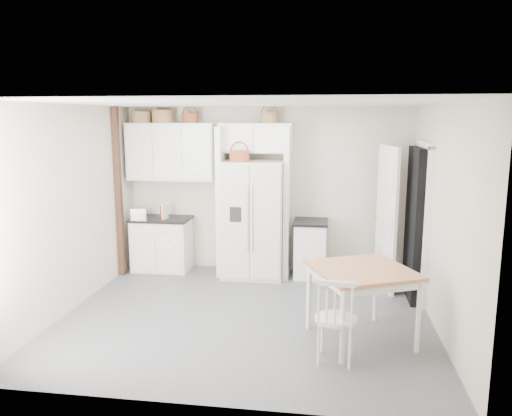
# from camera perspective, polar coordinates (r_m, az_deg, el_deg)

# --- Properties ---
(floor) EXTENTS (4.50, 4.50, 0.00)m
(floor) POSITION_cam_1_polar(r_m,az_deg,el_deg) (6.36, -1.09, -12.19)
(floor) COLOR #45454A
(floor) RESTS_ON ground
(ceiling) EXTENTS (4.50, 4.50, 0.00)m
(ceiling) POSITION_cam_1_polar(r_m,az_deg,el_deg) (5.88, -1.18, 11.91)
(ceiling) COLOR white
(ceiling) RESTS_ON wall_back
(wall_back) EXTENTS (4.50, 0.00, 4.50)m
(wall_back) POSITION_cam_1_polar(r_m,az_deg,el_deg) (7.94, 1.22, 2.09)
(wall_back) COLOR beige
(wall_back) RESTS_ON floor
(wall_left) EXTENTS (0.00, 4.00, 4.00)m
(wall_left) POSITION_cam_1_polar(r_m,az_deg,el_deg) (6.73, -20.41, -0.06)
(wall_left) COLOR beige
(wall_left) RESTS_ON floor
(wall_right) EXTENTS (0.00, 4.00, 4.00)m
(wall_right) POSITION_cam_1_polar(r_m,az_deg,el_deg) (6.05, 20.41, -1.17)
(wall_right) COLOR beige
(wall_right) RESTS_ON floor
(refrigerator) EXTENTS (0.93, 0.74, 1.79)m
(refrigerator) POSITION_cam_1_polar(r_m,az_deg,el_deg) (7.66, -0.25, -1.28)
(refrigerator) COLOR beige
(refrigerator) RESTS_ON floor
(base_cab_left) EXTENTS (0.89, 0.56, 0.82)m
(base_cab_left) POSITION_cam_1_polar(r_m,az_deg,el_deg) (8.20, -10.69, -4.17)
(base_cab_left) COLOR silver
(base_cab_left) RESTS_ON floor
(base_cab_right) EXTENTS (0.48, 0.57, 0.84)m
(base_cab_right) POSITION_cam_1_polar(r_m,az_deg,el_deg) (7.77, 6.22, -4.77)
(base_cab_right) COLOR silver
(base_cab_right) RESTS_ON floor
(dining_table) EXTENTS (1.31, 1.31, 0.83)m
(dining_table) POSITION_cam_1_polar(r_m,az_deg,el_deg) (5.69, 11.91, -10.75)
(dining_table) COLOR #9D6242
(dining_table) RESTS_ON floor
(windsor_chair) EXTENTS (0.47, 0.44, 0.89)m
(windsor_chair) POSITION_cam_1_polar(r_m,az_deg,el_deg) (5.19, 9.16, -12.41)
(windsor_chair) COLOR silver
(windsor_chair) RESTS_ON floor
(counter_left) EXTENTS (0.92, 0.60, 0.04)m
(counter_left) POSITION_cam_1_polar(r_m,az_deg,el_deg) (8.10, -10.79, -1.23)
(counter_left) COLOR black
(counter_left) RESTS_ON base_cab_left
(counter_right) EXTENTS (0.52, 0.61, 0.04)m
(counter_right) POSITION_cam_1_polar(r_m,az_deg,el_deg) (7.67, 6.28, -1.59)
(counter_right) COLOR black
(counter_right) RESTS_ON base_cab_right
(toaster) EXTENTS (0.26, 0.19, 0.16)m
(toaster) POSITION_cam_1_polar(r_m,az_deg,el_deg) (8.11, -13.24, -0.59)
(toaster) COLOR silver
(toaster) RESTS_ON counter_left
(cookbook_red) EXTENTS (0.05, 0.15, 0.22)m
(cookbook_red) POSITION_cam_1_polar(r_m,az_deg,el_deg) (7.98, -10.56, -0.45)
(cookbook_red) COLOR maroon
(cookbook_red) RESTS_ON counter_left
(cookbook_cream) EXTENTS (0.07, 0.16, 0.24)m
(cookbook_cream) POSITION_cam_1_polar(r_m,az_deg,el_deg) (7.97, -10.40, -0.40)
(cookbook_cream) COLOR beige
(cookbook_cream) RESTS_ON counter_left
(basket_upper_a) EXTENTS (0.31, 0.31, 0.18)m
(basket_upper_a) POSITION_cam_1_polar(r_m,az_deg,el_deg) (8.17, -13.00, 10.08)
(basket_upper_a) COLOR brown
(basket_upper_a) RESTS_ON upper_cabinet
(basket_upper_b) EXTENTS (0.34, 0.34, 0.20)m
(basket_upper_b) POSITION_cam_1_polar(r_m,az_deg,el_deg) (8.05, -10.60, 10.25)
(basket_upper_b) COLOR brown
(basket_upper_b) RESTS_ON upper_cabinet
(basket_upper_c) EXTENTS (0.26, 0.26, 0.15)m
(basket_upper_c) POSITION_cam_1_polar(r_m,az_deg,el_deg) (7.92, -7.53, 10.15)
(basket_upper_c) COLOR maroon
(basket_upper_c) RESTS_ON upper_cabinet
(basket_bridge_b) EXTENTS (0.28, 0.28, 0.16)m
(basket_bridge_b) POSITION_cam_1_polar(r_m,az_deg,el_deg) (7.68, 1.53, 10.27)
(basket_bridge_b) COLOR brown
(basket_bridge_b) RESTS_ON bridge_cabinet
(basket_fridge_a) EXTENTS (0.30, 0.30, 0.16)m
(basket_fridge_a) POSITION_cam_1_polar(r_m,az_deg,el_deg) (7.46, -1.91, 5.96)
(basket_fridge_a) COLOR maroon
(basket_fridge_a) RESTS_ON refrigerator
(upper_cabinet) EXTENTS (1.40, 0.34, 0.90)m
(upper_cabinet) POSITION_cam_1_polar(r_m,az_deg,el_deg) (8.03, -9.66, 6.35)
(upper_cabinet) COLOR silver
(upper_cabinet) RESTS_ON wall_back
(bridge_cabinet) EXTENTS (1.12, 0.34, 0.45)m
(bridge_cabinet) POSITION_cam_1_polar(r_m,az_deg,el_deg) (7.72, -0.03, 8.01)
(bridge_cabinet) COLOR silver
(bridge_cabinet) RESTS_ON wall_back
(fridge_panel_left) EXTENTS (0.08, 0.60, 2.30)m
(fridge_panel_left) POSITION_cam_1_polar(r_m,az_deg,el_deg) (7.78, -3.89, 0.78)
(fridge_panel_left) COLOR silver
(fridge_panel_left) RESTS_ON floor
(fridge_panel_right) EXTENTS (0.08, 0.60, 2.30)m
(fridge_panel_right) POSITION_cam_1_polar(r_m,az_deg,el_deg) (7.63, 3.62, 0.60)
(fridge_panel_right) COLOR silver
(fridge_panel_right) RESTS_ON floor
(trim_post) EXTENTS (0.09, 0.09, 2.60)m
(trim_post) POSITION_cam_1_polar(r_m,az_deg,el_deg) (7.90, -15.44, 1.68)
(trim_post) COLOR #3D271A
(trim_post) RESTS_ON floor
(doorway_void) EXTENTS (0.18, 0.85, 2.05)m
(doorway_void) POSITION_cam_1_polar(r_m,az_deg,el_deg) (7.05, 17.88, -1.74)
(doorway_void) COLOR black
(doorway_void) RESTS_ON floor
(door_slab) EXTENTS (0.21, 0.79, 2.05)m
(door_slab) POSITION_cam_1_polar(r_m,az_deg,el_deg) (7.32, 14.68, -1.13)
(door_slab) COLOR white
(door_slab) RESTS_ON floor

